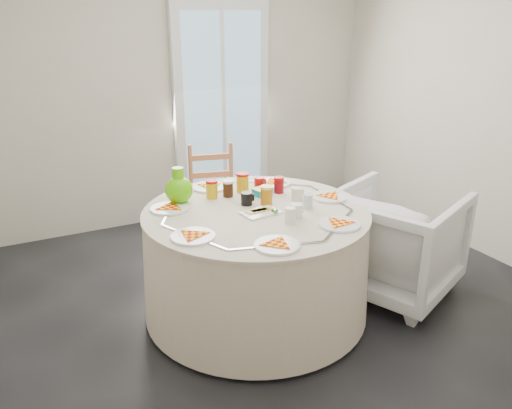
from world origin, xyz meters
name	(u,v)px	position (x,y,z in m)	size (l,w,h in m)	color
floor	(282,306)	(0.00, 0.00, 0.00)	(4.00, 4.00, 0.00)	black
wall_back	(181,88)	(0.00, 2.00, 1.30)	(4.00, 0.02, 2.60)	#BCB5A3
wall_right	(503,103)	(2.00, 0.00, 1.30)	(0.02, 4.00, 2.60)	#BCB5A3
glass_door	(222,112)	(0.40, 1.95, 1.05)	(1.00, 0.08, 2.10)	silver
table	(256,263)	(-0.19, 0.03, 0.38)	(1.53, 1.53, 0.77)	beige
wooden_chair	(215,199)	(-0.06, 1.09, 0.47)	(0.42, 0.40, 0.93)	#A35C39
armchair	(394,242)	(0.85, -0.16, 0.39)	(0.84, 0.79, 0.87)	silver
place_settings	(256,209)	(-0.19, 0.03, 0.77)	(1.38, 1.38, 0.03)	white
jar_cluster	(244,188)	(-0.14, 0.32, 0.82)	(0.54, 0.27, 0.16)	#95421F
butter_tub	(262,192)	(-0.02, 0.28, 0.79)	(0.13, 0.09, 0.05)	#0493A3
green_pitcher	(179,188)	(-0.59, 0.39, 0.87)	(0.19, 0.19, 0.24)	#53C104
cheese_platter	(261,212)	(-0.19, -0.04, 0.77)	(0.24, 0.16, 0.03)	silver
mugs_glasses	(279,199)	(-0.02, 0.03, 0.81)	(0.58, 0.58, 0.11)	gray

